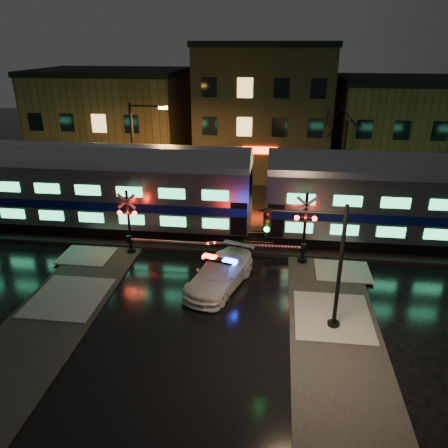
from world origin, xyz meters
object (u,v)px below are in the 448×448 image
(police_car, at_px, (220,274))
(crossing_signal_right, at_px, (298,236))
(traffic_light, at_px, (318,265))
(streetlight, at_px, (137,152))
(crossing_signal_left, at_px, (135,229))

(police_car, bearing_deg, crossing_signal_right, 55.39)
(traffic_light, distance_m, streetlight, 17.51)
(police_car, relative_size, traffic_light, 0.96)
(traffic_light, relative_size, streetlight, 0.73)
(traffic_light, height_order, streetlight, streetlight)
(crossing_signal_left, xyz_separation_m, streetlight, (-1.73, 6.70, 3.00))
(crossing_signal_left, bearing_deg, traffic_light, -30.84)
(police_car, height_order, streetlight, streetlight)
(police_car, distance_m, crossing_signal_left, 6.40)
(crossing_signal_right, relative_size, traffic_light, 1.03)
(crossing_signal_right, distance_m, traffic_light, 6.25)
(police_car, relative_size, crossing_signal_left, 1.01)
(crossing_signal_right, bearing_deg, police_car, -142.43)
(police_car, xyz_separation_m, streetlight, (-7.25, 9.81, 3.89))
(crossing_signal_left, height_order, streetlight, streetlight)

